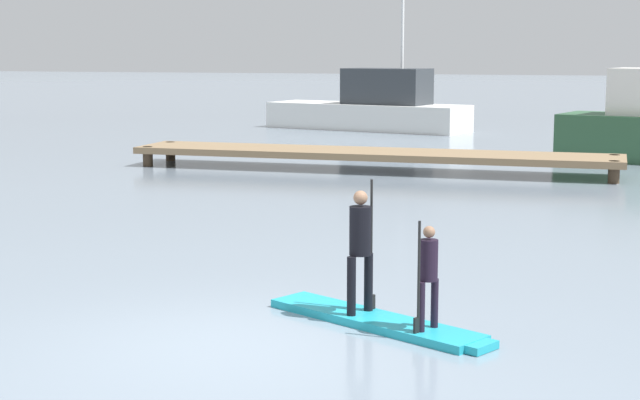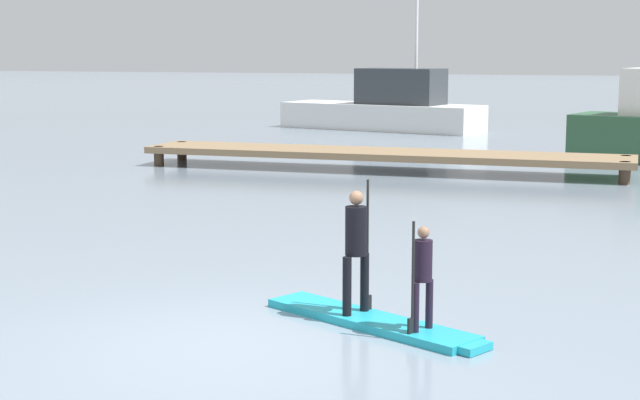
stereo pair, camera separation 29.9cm
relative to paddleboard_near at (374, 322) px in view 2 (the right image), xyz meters
The scene contains 6 objects.
ground_plane 1.81m from the paddleboard_near, 138.70° to the right, with size 240.00×240.00×0.00m, color gray.
paddleboard_near is the anchor object (origin of this frame).
paddler_adult 0.95m from the paddleboard_near, 151.37° to the left, with size 0.36×0.44×1.61m.
paddler_child_solo 1.03m from the paddleboard_near, 28.02° to the right, with size 0.28×0.38×1.28m.
fishing_boat_green_midground 29.07m from the paddleboard_near, 103.70° to the left, with size 8.70×4.38×6.01m.
floating_dock 15.19m from the paddleboard_near, 103.93° to the left, with size 13.19×2.09×0.55m.
Camera 2 is at (4.23, -9.86, 3.26)m, focal length 55.52 mm.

